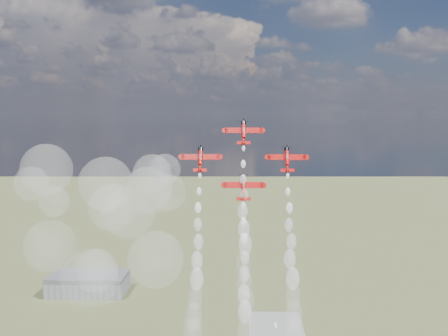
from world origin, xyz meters
TOP-DOWN VIEW (x-y plane):
  - hangar at (-120.00, 180.00)m, footprint 50.00×28.00m
  - plane_lead at (-19.63, 10.51)m, footprint 11.69×6.26m
  - plane_left at (-32.90, 5.87)m, footprint 11.69×6.26m
  - plane_right at (-6.37, 5.87)m, footprint 11.69×6.26m
  - plane_slot at (-19.63, 1.23)m, footprint 11.69×6.26m
  - smoke_trail_lead at (-19.45, -10.47)m, footprint 5.39×25.73m
  - smoke_trail_left at (-33.06, -15.16)m, footprint 5.18×26.24m
  - smoke_trail_right at (-6.26, -15.17)m, footprint 5.18×25.66m
  - smoke_trail_slot at (-19.55, -19.71)m, footprint 5.84×26.02m
  - drifted_smoke_cloud at (-68.94, 26.38)m, footprint 62.20×42.57m

SIDE VIEW (x-z plane):
  - hangar at x=-120.00m, z-range 0.00..13.00m
  - smoke_trail_slot at x=-19.55m, z-range 37.69..80.90m
  - smoke_trail_left at x=-33.06m, z-range 46.05..88.63m
  - smoke_trail_right at x=-6.26m, z-range 46.21..89.14m
  - smoke_trail_lead at x=-19.45m, z-range 53.36..97.01m
  - drifted_smoke_cloud at x=-68.94m, z-range 48.27..110.17m
  - plane_slot at x=-19.63m, z-range 92.19..99.78m
  - plane_left at x=-32.90m, z-range 100.24..107.82m
  - plane_right at x=-6.37m, z-range 100.24..107.82m
  - plane_lead at x=-19.63m, z-range 108.28..115.87m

